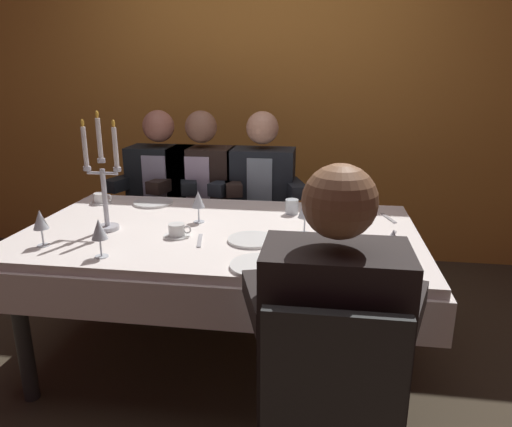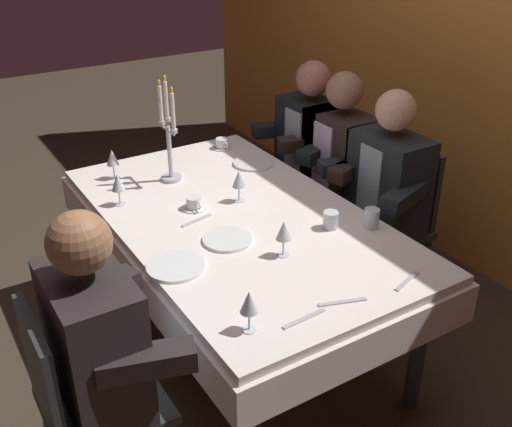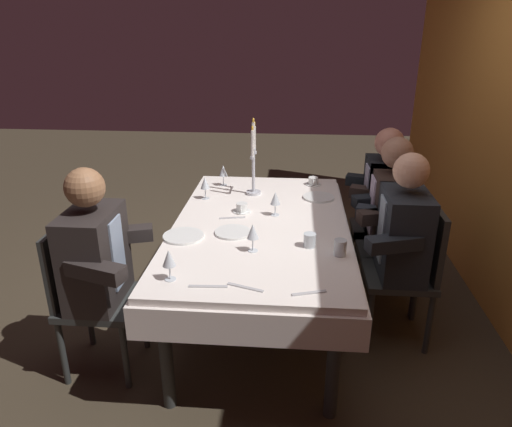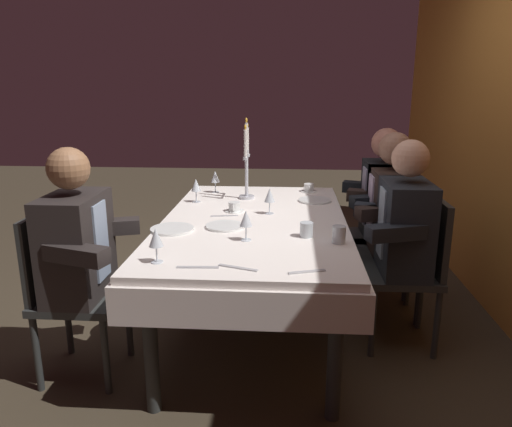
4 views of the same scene
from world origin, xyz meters
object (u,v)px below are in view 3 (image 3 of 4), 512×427
coffee_cup_0 (242,208)px  wine_glass_1 (205,184)px  coffee_cup_1 (313,181)px  candelabra (253,164)px  dinner_plate_1 (183,236)px  seated_diner_0 (385,195)px  wine_glass_2 (253,232)px  wine_glass_4 (223,171)px  wine_glass_3 (275,199)px  seated_diner_3 (94,256)px  dinner_plate_2 (233,232)px  water_tumbler_0 (340,248)px  water_tumbler_1 (310,240)px  seated_diner_2 (404,233)px  dining_table (261,239)px  wine_glass_0 (169,259)px  seated_diner_1 (392,209)px  dinner_plate_0 (319,197)px

coffee_cup_0 → wine_glass_1: bearing=-128.7°
wine_glass_1 → coffee_cup_1: bearing=116.0°
candelabra → dinner_plate_1: size_ratio=2.33×
coffee_cup_0 → seated_diner_0: seated_diner_0 is taller
wine_glass_2 → wine_glass_4: size_ratio=1.00×
wine_glass_3 → seated_diner_3: seated_diner_3 is taller
dinner_plate_2 → wine_glass_1: (-0.59, -0.28, 0.11)m
candelabra → wine_glass_1: size_ratio=3.47×
candelabra → water_tumbler_0: 1.13m
dinner_plate_2 → water_tumbler_1: water_tumbler_1 is taller
candelabra → wine_glass_2: bearing=4.7°
seated_diner_0 → seated_diner_2: same height
dining_table → water_tumbler_0: (0.42, 0.47, 0.16)m
wine_glass_0 → seated_diner_1: bearing=130.0°
wine_glass_3 → water_tumbler_0: size_ratio=1.81×
dinner_plate_1 → wine_glass_1: wine_glass_1 is taller
dinner_plate_0 → dinner_plate_1: (0.75, -0.84, 0.00)m
wine_glass_1 → candelabra: bearing=111.3°
dining_table → coffee_cup_1: 0.88m
seated_diner_3 → wine_glass_0: bearing=65.3°
dinner_plate_0 → wine_glass_3: bearing=-40.5°
seated_diner_0 → seated_diner_3: (1.14, -1.77, 0.00)m
dining_table → seated_diner_3: bearing=-58.9°
water_tumbler_0 → wine_glass_4: bearing=-144.5°
wine_glass_1 → coffee_cup_0: wine_glass_1 is taller
candelabra → dinner_plate_1: (0.80, -0.35, -0.22)m
wine_glass_0 → coffee_cup_0: wine_glass_0 is taller
coffee_cup_0 → seated_diner_1: seated_diner_1 is taller
seated_diner_1 → water_tumbler_1: bearing=-42.1°
coffee_cup_0 → wine_glass_0: bearing=-15.2°
wine_glass_0 → seated_diner_1: size_ratio=0.13×
coffee_cup_1 → seated_diner_3: seated_diner_3 is taller
dinner_plate_2 → water_tumbler_1: 0.48m
coffee_cup_0 → seated_diner_2: bearing=75.6°
water_tumbler_1 → wine_glass_0: bearing=-58.2°
dinner_plate_2 → wine_glass_2: 0.29m
wine_glass_1 → water_tumbler_1: wine_glass_1 is taller
coffee_cup_1 → seated_diner_1: size_ratio=0.11×
wine_glass_1 → seated_diner_3: (0.94, -0.45, -0.12)m
wine_glass_4 → seated_diner_0: (0.12, 1.23, -0.12)m
water_tumbler_0 → coffee_cup_0: 0.85m
wine_glass_1 → wine_glass_3: size_ratio=1.00×
dining_table → wine_glass_2: size_ratio=11.83×
wine_glass_2 → coffee_cup_0: (-0.59, -0.13, -0.09)m
candelabra → wine_glass_4: candelabra is taller
coffee_cup_0 → coffee_cup_1: (-0.62, 0.50, 0.00)m
wine_glass_1 → seated_diner_1: size_ratio=0.13×
dinner_plate_1 → wine_glass_0: 0.52m
dinner_plate_2 → wine_glass_0: 0.64m
dining_table → dinner_plate_2: (0.18, -0.16, 0.13)m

